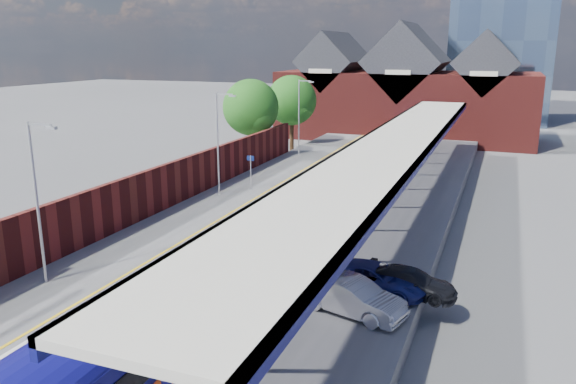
% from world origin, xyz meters
% --- Properties ---
extents(ground, '(240.00, 240.00, 0.00)m').
position_xyz_m(ground, '(0.00, 30.00, 0.00)').
color(ground, '#5B5B5E').
rests_on(ground, ground).
extents(ballast_bed, '(6.00, 76.00, 0.06)m').
position_xyz_m(ballast_bed, '(0.00, 20.00, 0.03)').
color(ballast_bed, '#473D33').
rests_on(ballast_bed, ground).
extents(rails, '(4.51, 76.00, 0.14)m').
position_xyz_m(rails, '(0.00, 20.00, 0.12)').
color(rails, slate).
rests_on(rails, ground).
extents(left_platform, '(5.00, 76.00, 1.00)m').
position_xyz_m(left_platform, '(-5.50, 20.00, 0.50)').
color(left_platform, '#565659').
rests_on(left_platform, ground).
extents(right_platform, '(6.00, 76.00, 1.00)m').
position_xyz_m(right_platform, '(6.00, 20.00, 0.50)').
color(right_platform, '#565659').
rests_on(right_platform, ground).
extents(coping_left, '(0.30, 76.00, 0.05)m').
position_xyz_m(coping_left, '(-3.15, 20.00, 1.02)').
color(coping_left, silver).
rests_on(coping_left, left_platform).
extents(coping_right, '(0.30, 76.00, 0.05)m').
position_xyz_m(coping_right, '(3.15, 20.00, 1.02)').
color(coping_right, silver).
rests_on(coping_right, right_platform).
extents(yellow_line, '(0.14, 76.00, 0.01)m').
position_xyz_m(yellow_line, '(-3.75, 20.00, 1.01)').
color(yellow_line, yellow).
rests_on(yellow_line, left_platform).
extents(train, '(2.97, 65.93, 3.45)m').
position_xyz_m(train, '(1.49, 26.71, 2.12)').
color(train, '#0F0E62').
rests_on(train, ground).
extents(canopy, '(4.50, 52.00, 4.48)m').
position_xyz_m(canopy, '(5.48, 21.95, 5.25)').
color(canopy, '#0F115C').
rests_on(canopy, right_platform).
extents(lamp_post_b, '(1.48, 0.18, 7.00)m').
position_xyz_m(lamp_post_b, '(-6.36, 6.00, 4.99)').
color(lamp_post_b, '#A5A8AA').
rests_on(lamp_post_b, left_platform).
extents(lamp_post_c, '(1.48, 0.18, 7.00)m').
position_xyz_m(lamp_post_c, '(-6.36, 22.00, 4.99)').
color(lamp_post_c, '#A5A8AA').
rests_on(lamp_post_c, left_platform).
extents(lamp_post_d, '(1.48, 0.18, 7.00)m').
position_xyz_m(lamp_post_d, '(-6.36, 38.00, 4.99)').
color(lamp_post_d, '#A5A8AA').
rests_on(lamp_post_d, left_platform).
extents(platform_sign, '(0.55, 0.08, 2.50)m').
position_xyz_m(platform_sign, '(-5.00, 24.00, 2.69)').
color(platform_sign, '#A5A8AA').
rests_on(platform_sign, left_platform).
extents(brick_wall, '(0.35, 50.00, 3.86)m').
position_xyz_m(brick_wall, '(-8.10, 13.54, 2.45)').
color(brick_wall, maroon).
rests_on(brick_wall, left_platform).
extents(station_building, '(30.00, 12.12, 13.78)m').
position_xyz_m(station_building, '(0.00, 58.00, 5.45)').
color(station_building, maroon).
rests_on(station_building, ground).
extents(tree_near, '(5.20, 5.20, 8.10)m').
position_xyz_m(tree_near, '(-10.35, 35.91, 5.35)').
color(tree_near, '#382314').
rests_on(tree_near, ground).
extents(tree_far, '(5.20, 5.20, 8.10)m').
position_xyz_m(tree_far, '(-9.35, 43.91, 5.35)').
color(tree_far, '#382314').
rests_on(tree_far, ground).
extents(parked_car_silver, '(4.44, 2.55, 1.38)m').
position_xyz_m(parked_car_silver, '(6.70, 7.91, 1.69)').
color(parked_car_silver, '#B2B1B6').
rests_on(parked_car_silver, right_platform).
extents(parked_car_dark, '(3.99, 2.04, 1.11)m').
position_xyz_m(parked_car_dark, '(8.50, 10.43, 1.55)').
color(parked_car_dark, black).
rests_on(parked_car_dark, right_platform).
extents(parked_car_blue, '(4.67, 2.35, 1.27)m').
position_xyz_m(parked_car_blue, '(7.02, 10.06, 1.63)').
color(parked_car_blue, navy).
rests_on(parked_car_blue, right_platform).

